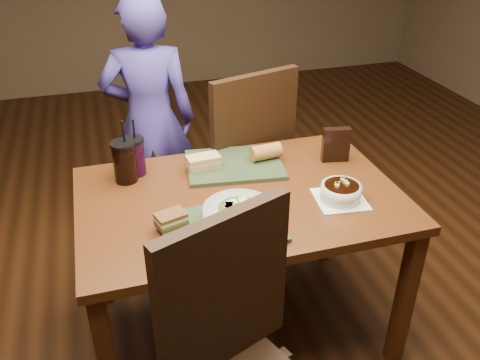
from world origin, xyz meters
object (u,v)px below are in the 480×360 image
object	(u,v)px
dining_table	(240,213)
sandwich_near	(171,219)
chair_far	(247,156)
sandwich_far	(203,162)
diner	(150,121)
baguette_far	(266,152)
salad_bowl	(239,215)
chip_bag	(336,145)
tray_near	(221,228)
soup_bowl	(341,192)
baguette_near	(266,233)
cup_berry	(134,156)
cup_cola	(125,161)
tray_far	(234,165)

from	to	relation	value
dining_table	sandwich_near	world-z (taller)	sandwich_near
chair_far	sandwich_far	bearing A→B (deg)	-131.98
diner	baguette_far	size ratio (longest dim) A/B	10.23
salad_bowl	dining_table	bearing A→B (deg)	72.79
salad_bowl	sandwich_near	distance (m)	0.25
chip_bag	tray_near	bearing A→B (deg)	-138.68
soup_bowl	baguette_near	xyz separation A→B (m)	(-0.38, -0.19, 0.01)
diner	chip_bag	world-z (taller)	diner
chair_far	sandwich_far	size ratio (longest dim) A/B	7.37
dining_table	chair_far	world-z (taller)	chair_far
sandwich_far	cup_berry	world-z (taller)	cup_berry
dining_table	baguette_near	size ratio (longest dim) A/B	12.08
sandwich_far	salad_bowl	bearing A→B (deg)	-86.57
soup_bowl	sandwich_far	size ratio (longest dim) A/B	1.46
cup_berry	chip_bag	world-z (taller)	cup_berry
chip_bag	cup_cola	bearing A→B (deg)	-174.50
dining_table	cup_cola	world-z (taller)	cup_cola
tray_far	sandwich_near	distance (m)	0.53
sandwich_near	chair_far	bearing A→B (deg)	54.73
sandwich_far	baguette_near	xyz separation A→B (m)	(0.09, -0.57, -0.00)
baguette_near	cup_berry	world-z (taller)	cup_berry
dining_table	baguette_far	xyz separation A→B (m)	(0.19, 0.24, 0.14)
tray_far	soup_bowl	world-z (taller)	soup_bowl
tray_far	cup_cola	distance (m)	0.48
diner	cup_berry	world-z (taller)	diner
sandwich_far	soup_bowl	bearing A→B (deg)	-38.95
soup_bowl	cup_berry	xyz separation A→B (m)	(-0.76, 0.45, 0.05)
diner	baguette_near	world-z (taller)	diner
tray_near	cup_cola	distance (m)	0.55
tray_near	tray_far	distance (m)	0.48
dining_table	chair_far	distance (m)	0.61
diner	tray_far	xyz separation A→B (m)	(0.28, -0.72, 0.06)
soup_bowl	baguette_far	xyz separation A→B (m)	(-0.18, 0.38, 0.02)
tray_near	chip_bag	bearing A→B (deg)	30.49
chair_far	cup_berry	xyz separation A→B (m)	(-0.59, -0.28, 0.23)
soup_bowl	cup_berry	bearing A→B (deg)	149.59
soup_bowl	baguette_near	distance (m)	0.42
tray_far	soup_bowl	distance (m)	0.51
sandwich_near	chip_bag	size ratio (longest dim) A/B	0.77
dining_table	chair_far	bearing A→B (deg)	70.01
diner	sandwich_far	xyz separation A→B (m)	(0.14, -0.72, 0.09)
tray_near	baguette_near	xyz separation A→B (m)	(0.13, -0.12, 0.04)
salad_bowl	soup_bowl	world-z (taller)	salad_bowl
dining_table	chip_bag	distance (m)	0.55
tray_near	chip_bag	world-z (taller)	chip_bag
soup_bowl	sandwich_near	xyz separation A→B (m)	(-0.68, -0.01, 0.01)
chair_far	sandwich_near	xyz separation A→B (m)	(-0.52, -0.73, 0.19)
sandwich_far	chip_bag	xyz separation A→B (m)	(0.60, -0.07, 0.03)
sandwich_near	sandwich_far	size ratio (longest dim) A/B	0.83
soup_bowl	tray_near	bearing A→B (deg)	-172.97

